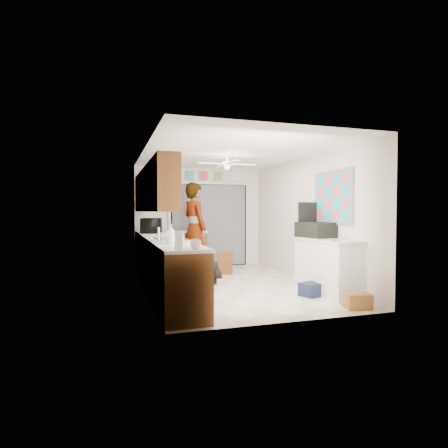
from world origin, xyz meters
TOP-DOWN VIEW (x-y plane):
  - floor at (0.00, 0.00)m, footprint 5.00×5.00m
  - ceiling at (0.00, 0.00)m, footprint 5.00×5.00m
  - wall_back at (0.00, 2.50)m, footprint 3.20×0.00m
  - wall_front at (0.00, -2.50)m, footprint 3.20×0.00m
  - wall_left at (-1.60, 0.00)m, footprint 0.00×5.00m
  - wall_right at (1.60, 0.00)m, footprint 0.00×5.00m
  - left_base_cabinets at (-1.30, 0.00)m, footprint 0.60×4.80m
  - left_countertop at (-1.29, 0.00)m, footprint 0.62×4.80m
  - upper_cabinets at (-1.44, 0.20)m, footprint 0.32×4.00m
  - sink_basin at (-1.29, -1.00)m, footprint 0.50×0.76m
  - faucet at (-1.48, -1.00)m, footprint 0.03×0.03m
  - peninsula_base at (-0.50, 2.00)m, footprint 1.00×0.60m
  - peninsula_top at (-0.50, 2.00)m, footprint 1.04×0.64m
  - back_opening_recess at (0.25, 2.47)m, footprint 2.00×0.06m
  - curtain_panel at (0.25, 2.43)m, footprint 1.90×0.03m
  - door_trim_left at (-0.77, 2.44)m, footprint 0.06×0.04m
  - door_trim_right at (1.27, 2.44)m, footprint 0.06×0.04m
  - door_trim_head at (0.25, 2.44)m, footprint 2.10×0.04m
  - header_frame_0 at (-0.60, 2.47)m, footprint 0.22×0.02m
  - header_frame_1 at (-0.25, 2.47)m, footprint 0.22×0.02m
  - header_frame_2 at (0.10, 2.47)m, footprint 0.22×0.02m
  - header_frame_3 at (0.50, 2.47)m, footprint 0.22×0.02m
  - header_frame_4 at (0.90, 2.47)m, footprint 0.22×0.02m
  - route66_sign at (-0.95, 2.47)m, footprint 0.22×0.02m
  - right_counter_base at (1.35, -1.20)m, footprint 0.50×1.40m
  - right_counter_top at (1.34, -1.20)m, footprint 0.54×1.44m
  - abstract_painting at (1.58, -1.00)m, footprint 0.03×1.15m
  - ceiling_fan at (0.00, 0.20)m, footprint 1.14×1.14m
  - microwave at (-1.34, 1.33)m, footprint 0.52×0.65m
  - soap_bottle at (-1.36, -1.42)m, footprint 0.12×0.12m
  - cup at (-1.19, -2.25)m, footprint 0.17×0.17m
  - jar_a at (-1.20, -2.25)m, footprint 0.10×0.10m
  - jar_b at (-1.20, -1.36)m, footprint 0.12×0.12m
  - paper_towel_roll at (-1.40, -2.25)m, footprint 0.13×0.13m
  - suitcase at (1.32, -0.87)m, footprint 0.56×0.69m
  - suitcase_rim at (1.32, -0.87)m, footprint 0.53×0.64m
  - suitcase_lid at (1.32, -0.58)m, footprint 0.42×0.10m
  - cardboard_box at (1.21, -2.20)m, footprint 0.40×0.33m
  - navy_crate at (1.00, -1.29)m, footprint 0.43×0.39m
  - cabinet_door_panel at (0.22, 1.05)m, footprint 0.36×0.19m
  - man at (-0.34, 1.55)m, footprint 0.68×0.86m
  - dog at (-0.37, 0.28)m, footprint 0.44×0.67m

SIDE VIEW (x-z plane):
  - floor at x=0.00m, z-range 0.00..0.00m
  - navy_crate at x=1.00m, z-range 0.00..0.22m
  - cardboard_box at x=1.21m, z-range 0.00..0.22m
  - dog at x=-0.37m, z-range 0.00..0.48m
  - cabinet_door_panel at x=0.22m, z-range 0.00..0.52m
  - left_base_cabinets at x=-1.30m, z-range 0.00..0.90m
  - peninsula_base at x=-0.50m, z-range 0.00..0.90m
  - right_counter_base at x=1.35m, z-range 0.00..0.90m
  - left_countertop at x=-1.29m, z-range 0.90..0.94m
  - peninsula_top at x=-0.50m, z-range 0.90..0.94m
  - right_counter_top at x=1.34m, z-range 0.90..0.94m
  - sink_basin at x=-1.29m, z-range 0.92..0.98m
  - suitcase_rim at x=1.32m, z-range 0.95..0.97m
  - cup at x=-1.19m, z-range 0.94..1.05m
  - jar_a at x=-1.20m, z-range 0.94..1.07m
  - jar_b at x=-1.20m, z-range 0.94..1.07m
  - man at x=-0.34m, z-range 0.00..2.05m
  - faucet at x=-1.48m, z-range 0.94..1.16m
  - back_opening_recess at x=0.25m, z-range 0.00..2.10m
  - door_trim_left at x=-0.77m, z-range 0.00..2.10m
  - door_trim_right at x=1.27m, z-range 0.00..2.10m
  - curtain_panel at x=0.25m, z-range 0.03..2.08m
  - paper_towel_roll at x=-1.40m, z-range 0.94..1.17m
  - suitcase at x=1.32m, z-range 0.94..1.21m
  - soap_bottle at x=-1.36m, z-range 0.94..1.22m
  - microwave at x=-1.34m, z-range 0.94..1.26m
  - wall_back at x=0.00m, z-range -0.35..2.85m
  - wall_front at x=0.00m, z-range -0.35..2.85m
  - wall_left at x=-1.60m, z-range -1.25..3.75m
  - wall_right at x=1.60m, z-range -1.25..3.75m
  - suitcase_lid at x=1.32m, z-range 1.07..1.57m
  - abstract_painting at x=1.58m, z-range 1.17..2.12m
  - upper_cabinets at x=-1.44m, z-range 1.40..2.20m
  - door_trim_head at x=0.25m, z-range 2.09..2.15m
  - header_frame_0 at x=-0.60m, z-range 2.19..2.41m
  - header_frame_1 at x=-0.25m, z-range 2.19..2.41m
  - header_frame_2 at x=0.10m, z-range 2.19..2.41m
  - header_frame_3 at x=0.50m, z-range 2.19..2.41m
  - header_frame_4 at x=0.90m, z-range 2.19..2.41m
  - route66_sign at x=-0.95m, z-range 2.17..2.43m
  - ceiling_fan at x=0.00m, z-range 2.20..2.44m
  - ceiling at x=0.00m, z-range 2.50..2.50m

